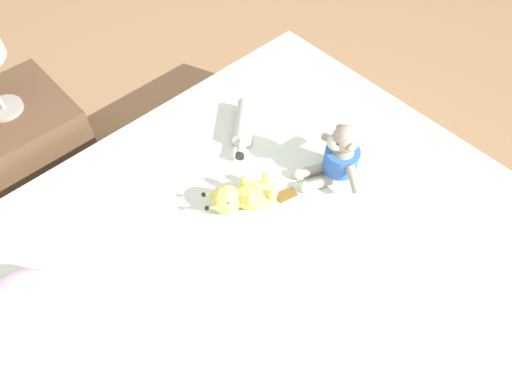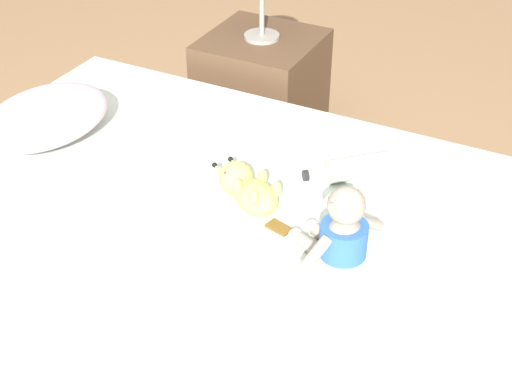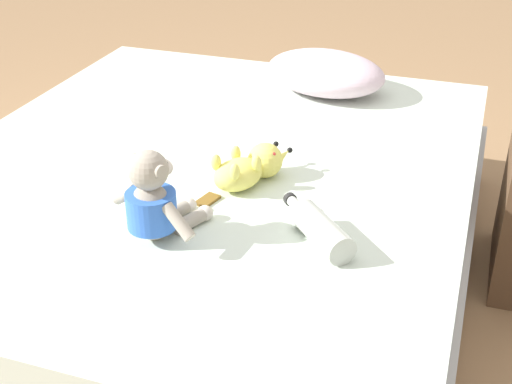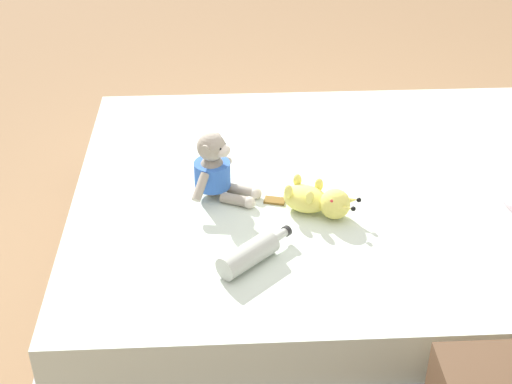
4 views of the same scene
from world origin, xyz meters
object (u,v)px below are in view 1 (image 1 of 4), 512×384
(plush_monkey, at_px, (339,157))
(pillow, at_px, (29,339))
(plush_yellow_creature, at_px, (244,197))
(bed, at_px, (258,280))
(glass_bottle, at_px, (244,124))
(nightstand, at_px, (30,151))

(plush_monkey, bearing_deg, pillow, 81.93)
(plush_monkey, height_order, plush_yellow_creature, plush_monkey)
(bed, xyz_separation_m, glass_bottle, (0.43, -0.33, 0.24))
(plush_monkey, relative_size, glass_bottle, 1.15)
(pillow, distance_m, glass_bottle, 1.01)
(pillow, relative_size, nightstand, 1.03)
(glass_bottle, relative_size, nightstand, 0.50)
(nightstand, bearing_deg, plush_monkey, -144.14)
(plush_monkey, height_order, glass_bottle, plush_monkey)
(bed, height_order, glass_bottle, glass_bottle)
(plush_monkey, bearing_deg, glass_bottle, 14.40)
(plush_monkey, xyz_separation_m, glass_bottle, (0.39, 0.10, -0.06))
(plush_monkey, bearing_deg, plush_yellow_creature, 69.46)
(bed, relative_size, nightstand, 3.90)
(glass_bottle, bearing_deg, plush_monkey, -165.60)
(glass_bottle, bearing_deg, pillow, 103.24)
(plush_monkey, xyz_separation_m, nightstand, (1.03, 0.75, -0.26))
(glass_bottle, xyz_separation_m, nightstand, (0.65, 0.65, -0.20))
(plush_monkey, distance_m, glass_bottle, 0.40)
(bed, height_order, plush_yellow_creature, plush_yellow_creature)
(glass_bottle, bearing_deg, plush_yellow_creature, 138.17)
(plush_yellow_creature, bearing_deg, nightstand, 24.48)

